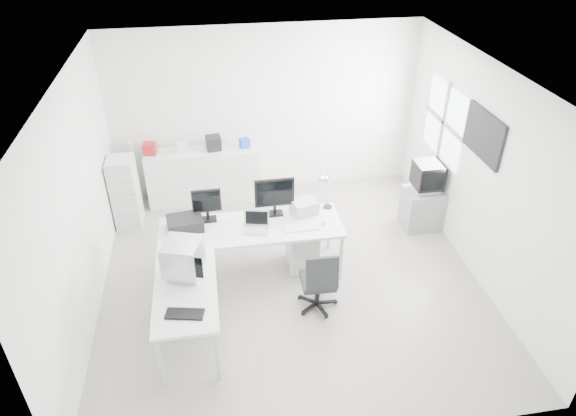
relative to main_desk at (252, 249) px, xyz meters
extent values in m
cube|color=beige|center=(0.49, -0.21, -0.38)|extent=(5.00, 5.00, 0.01)
cube|color=white|center=(0.49, -0.21, 2.42)|extent=(5.00, 5.00, 0.01)
cube|color=white|center=(0.49, 2.29, 1.02)|extent=(5.00, 0.02, 2.80)
cube|color=white|center=(-2.01, -0.21, 1.02)|extent=(0.02, 5.00, 2.80)
cube|color=white|center=(2.99, -0.21, 1.02)|extent=(0.02, 5.00, 2.80)
cube|color=white|center=(0.70, 0.05, -0.08)|extent=(0.40, 0.50, 0.60)
cube|color=black|center=(-0.85, 0.10, 0.46)|extent=(0.50, 0.41, 0.16)
cube|color=white|center=(0.65, -0.15, 0.38)|extent=(0.47, 0.16, 0.02)
sphere|color=white|center=(0.95, -0.10, 0.40)|extent=(0.06, 0.06, 0.06)
cube|color=#AFAFAF|center=(0.75, 0.22, 0.47)|extent=(0.39, 0.36, 0.19)
cube|color=black|center=(-0.85, -1.50, 0.39)|extent=(0.43, 0.24, 0.03)
cube|color=gray|center=(2.71, 0.69, -0.06)|extent=(0.58, 0.48, 0.64)
cube|color=white|center=(-0.59, 2.03, 0.08)|extent=(1.84, 0.46, 0.92)
cube|color=#AC1823|center=(-1.39, 2.03, 0.64)|extent=(0.21, 0.19, 0.19)
cube|color=white|center=(-0.89, 2.03, 0.62)|extent=(0.16, 0.14, 0.15)
cube|color=black|center=(-0.39, 2.03, 0.66)|extent=(0.25, 0.23, 0.23)
cube|color=#1947B2|center=(0.11, 2.03, 0.62)|extent=(0.18, 0.17, 0.15)
cylinder|color=white|center=(-1.69, 2.07, 0.65)|extent=(0.07, 0.07, 0.22)
cube|color=white|center=(-1.79, 1.50, 0.18)|extent=(0.39, 0.47, 1.12)
camera|label=1|loc=(-0.41, -5.54, 4.24)|focal=32.00mm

